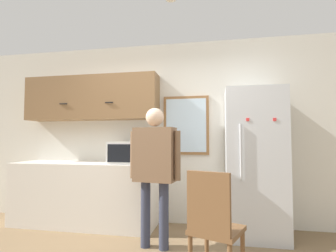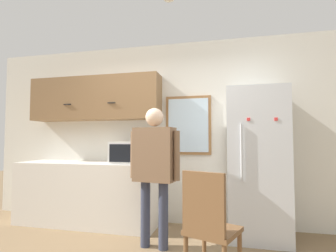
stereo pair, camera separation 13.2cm
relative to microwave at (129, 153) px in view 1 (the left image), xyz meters
name	(u,v)px [view 1 (the left image)]	position (x,y,z in m)	size (l,w,h in m)	color
back_wall	(168,132)	(0.49, 0.38, 0.30)	(6.00, 0.06, 2.70)	silver
counter	(85,193)	(-0.67, 0.03, -0.60)	(2.08, 0.64, 0.89)	silver
upper_cabinets	(92,98)	(-0.67, 0.18, 0.82)	(2.08, 0.35, 0.67)	olive
microwave	(129,153)	(0.00, 0.00, 0.00)	(0.51, 0.43, 0.31)	white
person	(155,162)	(0.52, -0.58, -0.08)	(0.61, 0.28, 1.60)	#33384C
refrigerator	(255,162)	(1.70, 0.00, -0.11)	(0.72, 0.71, 1.87)	silver
chair	(213,223)	(1.19, -1.27, -0.52)	(0.52, 0.52, 0.97)	brown
window	(186,125)	(0.77, 0.34, 0.40)	(0.67, 0.05, 0.87)	olive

